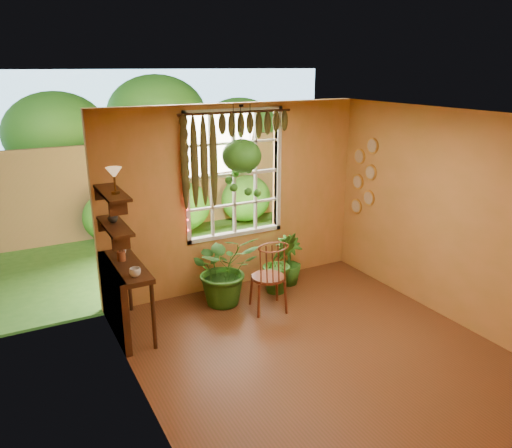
{
  "coord_description": "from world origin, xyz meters",
  "views": [
    {
      "loc": [
        -3.02,
        -4.07,
        3.19
      ],
      "look_at": [
        -0.24,
        1.15,
        1.31
      ],
      "focal_mm": 35.0,
      "sensor_mm": 36.0,
      "label": 1
    }
  ],
  "objects_px": {
    "counter_ledge": "(118,293)",
    "potted_plant_mid": "(280,262)",
    "windsor_chair": "(269,287)",
    "hanging_basket": "(242,160)",
    "potted_plant_left": "(225,268)"
  },
  "relations": [
    {
      "from": "windsor_chair",
      "to": "hanging_basket",
      "type": "bearing_deg",
      "value": 103.59
    },
    {
      "from": "counter_ledge",
      "to": "potted_plant_left",
      "type": "height_order",
      "value": "potted_plant_left"
    },
    {
      "from": "potted_plant_left",
      "to": "hanging_basket",
      "type": "distance_m",
      "value": 1.51
    },
    {
      "from": "potted_plant_mid",
      "to": "hanging_basket",
      "type": "height_order",
      "value": "hanging_basket"
    },
    {
      "from": "counter_ledge",
      "to": "potted_plant_mid",
      "type": "bearing_deg",
      "value": 2.46
    },
    {
      "from": "windsor_chair",
      "to": "potted_plant_left",
      "type": "height_order",
      "value": "windsor_chair"
    },
    {
      "from": "potted_plant_left",
      "to": "potted_plant_mid",
      "type": "distance_m",
      "value": 0.86
    },
    {
      "from": "counter_ledge",
      "to": "hanging_basket",
      "type": "height_order",
      "value": "hanging_basket"
    },
    {
      "from": "windsor_chair",
      "to": "potted_plant_mid",
      "type": "distance_m",
      "value": 0.62
    },
    {
      "from": "counter_ledge",
      "to": "hanging_basket",
      "type": "relative_size",
      "value": 0.92
    },
    {
      "from": "potted_plant_left",
      "to": "hanging_basket",
      "type": "relative_size",
      "value": 0.8
    },
    {
      "from": "potted_plant_mid",
      "to": "hanging_basket",
      "type": "relative_size",
      "value": 0.72
    },
    {
      "from": "potted_plant_left",
      "to": "potted_plant_mid",
      "type": "xyz_separation_m",
      "value": [
        0.86,
        -0.04,
        -0.06
      ]
    },
    {
      "from": "hanging_basket",
      "to": "windsor_chair",
      "type": "bearing_deg",
      "value": -88.26
    },
    {
      "from": "counter_ledge",
      "to": "windsor_chair",
      "type": "distance_m",
      "value": 1.97
    }
  ]
}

